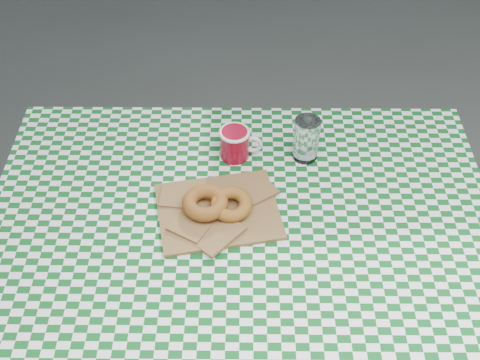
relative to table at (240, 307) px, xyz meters
name	(u,v)px	position (x,y,z in m)	size (l,w,h in m)	color
ground	(217,345)	(-0.07, 0.11, -0.38)	(60.00, 60.00, 0.00)	#555550
table	(240,307)	(0.00, 0.00, 0.00)	(1.17, 0.78, 0.75)	brown
tablecloth	(241,216)	(0.00, 0.00, 0.38)	(1.19, 0.80, 0.01)	#0C4F1A
paper_bag	(218,210)	(-0.05, 0.01, 0.39)	(0.28, 0.22, 0.01)	brown
bagel_front	(205,203)	(-0.08, 0.02, 0.41)	(0.11, 0.11, 0.03)	brown
bagel_back	(231,204)	(-0.02, 0.01, 0.41)	(0.10, 0.10, 0.03)	#95541E
coffee_mug	(235,144)	(0.00, 0.21, 0.42)	(0.15, 0.15, 0.08)	maroon
drinking_glass	(306,139)	(0.18, 0.19, 0.44)	(0.06, 0.06, 0.12)	white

